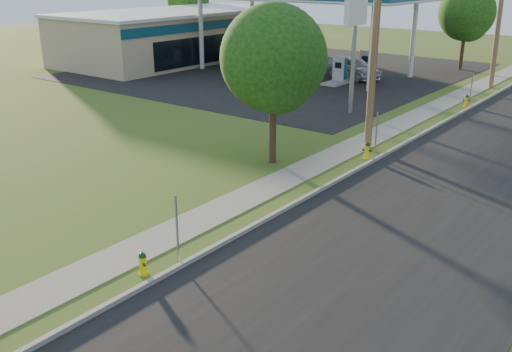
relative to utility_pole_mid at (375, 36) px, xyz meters
The scene contains 24 objects.
ground_plane 17.72m from the utility_pole_mid, 87.98° to the right, with size 140.00×140.00×0.00m, color #3A5617.
road 9.97m from the utility_pole_mid, 53.92° to the right, with size 8.00×120.00×0.02m, color black.
curb 8.60m from the utility_pole_mid, 81.07° to the right, with size 0.15×120.00×0.15m, color gray.
sidewalk 8.59m from the utility_pole_mid, 95.31° to the right, with size 1.50×120.00×0.03m, color gray.
forecourt 22.06m from the utility_pole_mid, 135.75° to the left, with size 26.00×28.00×0.02m, color black.
utility_pole_mid is the anchor object (origin of this frame).
utility_pole_far 18.00m from the utility_pole_mid, 90.00° to the left, with size 1.40×0.32×9.50m.
sign_post_near 13.42m from the utility_pole_mid, 86.20° to the right, with size 0.05×0.04×2.00m, color gray.
sign_post_mid 4.17m from the utility_pole_mid, 49.64° to the right, with size 0.05×0.04×2.00m, color gray.
sign_post_far 11.91m from the utility_pole_mid, 85.66° to the left, with size 0.05×0.04×2.00m, color gray.
fuel_pump_nw 22.52m from the utility_pole_mid, 144.01° to the left, with size 1.20×3.20×1.90m.
fuel_pump_ne 16.31m from the utility_pole_mid, 124.40° to the left, with size 1.20×3.20×1.90m.
fuel_pump_sw 25.05m from the utility_pole_mid, 136.48° to the left, with size 1.20×3.20×1.90m.
fuel_pump_se 19.65m from the utility_pole_mid, 117.63° to the left, with size 1.20×3.20×1.90m.
convenience_store 30.48m from the utility_pole_mid, 150.38° to the left, with size 10.40×22.40×4.25m.
price_pylon 6.76m from the utility_pole_mid, 125.34° to the left, with size 0.34×2.04×6.85m.
tree_verge 4.82m from the utility_pole_mid, 117.31° to the right, with size 4.26×4.26×6.46m.
tree_lot 24.41m from the utility_pole_mid, 99.54° to the left, with size 4.37×4.37×6.63m.
tree_back 40.91m from the utility_pole_mid, 145.06° to the left, with size 4.48×4.48×6.79m.
hydrant_near 14.57m from the utility_pole_mid, 87.75° to the right, with size 0.34×0.31×0.67m.
hydrant_mid 4.82m from the utility_pole_mid, 64.09° to the right, with size 0.40×0.36×0.78m.
hydrant_far 12.04m from the utility_pole_mid, 86.40° to the left, with size 0.37×0.33×0.73m.
car_red 23.49m from the utility_pole_mid, 139.92° to the left, with size 2.49×5.40×1.50m, color maroon.
car_silver 18.34m from the utility_pole_mid, 120.71° to the left, with size 1.91×4.74×1.62m, color silver.
Camera 1 is at (10.41, -5.50, 7.58)m, focal length 40.00 mm.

